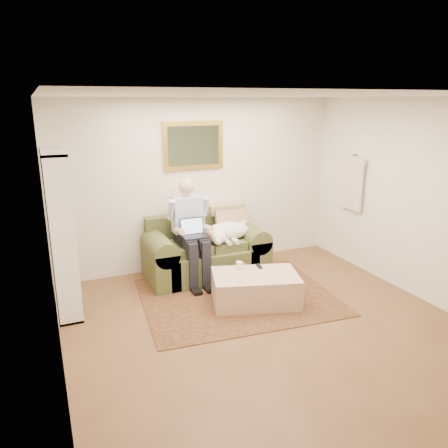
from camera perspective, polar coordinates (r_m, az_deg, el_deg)
room_shell at (r=4.86m, az=5.53°, el=0.82°), size 4.51×5.00×2.61m
rug at (r=5.97m, az=1.75°, el=-9.41°), size 2.68×2.22×0.01m
sofa at (r=6.57m, az=-2.42°, el=-4.14°), size 1.77×0.90×1.06m
seated_man at (r=6.20m, az=-4.23°, el=-1.13°), size 0.58×0.84×1.49m
laptop at (r=6.13m, az=-4.02°, el=-0.98°), size 0.34×0.27×0.25m
sleeping_dog at (r=6.49m, az=0.45°, el=-0.93°), size 0.73×0.46×0.27m
ottoman at (r=5.74m, az=4.11°, el=-8.41°), size 1.24×0.98×0.40m
coffee_mug at (r=5.81m, az=1.97°, el=-5.43°), size 0.08×0.08×0.10m
tv_remote at (r=5.90m, az=4.60°, el=-5.52°), size 0.07×0.16×0.02m
bookshelf at (r=5.58m, az=-20.49°, el=-1.36°), size 0.28×0.80×2.00m
wall_mirror at (r=6.63m, az=-4.01°, el=10.18°), size 0.94×0.04×0.72m
hanging_shirt at (r=7.08m, az=16.39°, el=5.44°), size 0.06×0.52×0.90m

